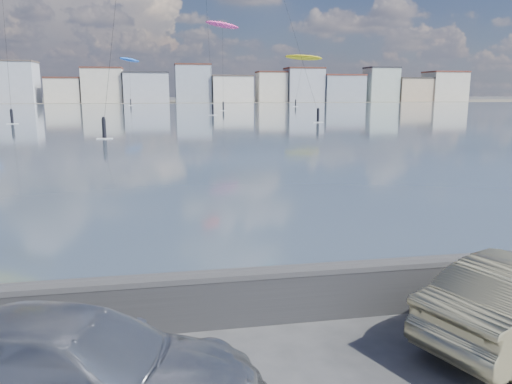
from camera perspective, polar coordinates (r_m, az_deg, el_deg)
bay_water at (r=97.32m, az=-10.21°, el=8.82°), size 500.00×177.00×0.00m
far_shore_strip at (r=205.77m, az=-10.52°, el=10.12°), size 500.00×60.00×0.00m
seawall at (r=9.21m, az=-4.74°, el=-11.77°), size 400.00×0.36×1.08m
far_buildings at (r=191.74m, az=-10.16°, el=11.84°), size 240.79×13.26×14.60m
car_silver at (r=7.12m, az=-19.79°, el=-18.67°), size 5.27×3.40×1.42m
kitesurfer_1 at (r=158.19m, az=-14.26°, el=14.36°), size 7.02×10.94×14.16m
kitesurfer_6 at (r=145.39m, az=5.43°, el=15.02°), size 11.00×9.96×14.75m
kitesurfer_7 at (r=119.17m, az=-3.85°, el=18.42°), size 9.52×13.20×19.81m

